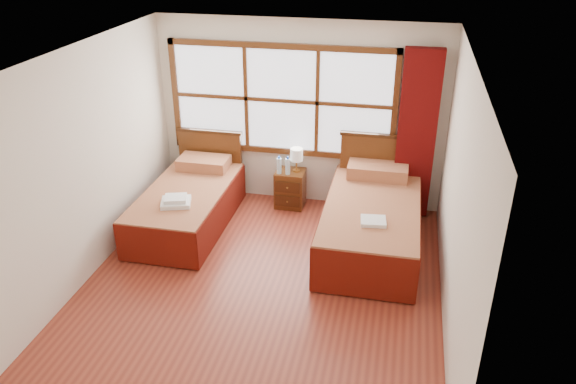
# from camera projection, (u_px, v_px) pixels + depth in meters

# --- Properties ---
(floor) EXTENTS (4.50, 4.50, 0.00)m
(floor) POSITION_uv_depth(u_px,v_px,m) (261.00, 286.00, 6.38)
(floor) COLOR #933824
(floor) RESTS_ON ground
(ceiling) EXTENTS (4.50, 4.50, 0.00)m
(ceiling) POSITION_uv_depth(u_px,v_px,m) (255.00, 58.00, 5.22)
(ceiling) COLOR white
(ceiling) RESTS_ON wall_back
(wall_back) EXTENTS (4.00, 0.00, 4.00)m
(wall_back) POSITION_uv_depth(u_px,v_px,m) (300.00, 115.00, 7.77)
(wall_back) COLOR silver
(wall_back) RESTS_ON floor
(wall_left) EXTENTS (0.00, 4.50, 4.50)m
(wall_left) POSITION_uv_depth(u_px,v_px,m) (83.00, 167.00, 6.18)
(wall_left) COLOR silver
(wall_left) RESTS_ON floor
(wall_right) EXTENTS (0.00, 4.50, 4.50)m
(wall_right) POSITION_uv_depth(u_px,v_px,m) (458.00, 202.00, 5.43)
(wall_right) COLOR silver
(wall_right) RESTS_ON floor
(window) EXTENTS (3.16, 0.06, 1.56)m
(window) POSITION_uv_depth(u_px,v_px,m) (281.00, 100.00, 7.69)
(window) COLOR white
(window) RESTS_ON wall_back
(curtain) EXTENTS (0.50, 0.16, 2.30)m
(curtain) POSITION_uv_depth(u_px,v_px,m) (416.00, 135.00, 7.41)
(curtain) COLOR #5A0909
(curtain) RESTS_ON wall_back
(bed_left) EXTENTS (1.04, 2.06, 1.01)m
(bed_left) POSITION_uv_depth(u_px,v_px,m) (189.00, 203.00, 7.54)
(bed_left) COLOR #391D0B
(bed_left) RESTS_ON floor
(bed_right) EXTENTS (1.17, 2.27, 1.14)m
(bed_right) POSITION_uv_depth(u_px,v_px,m) (372.00, 219.00, 7.06)
(bed_right) COLOR #391D0B
(bed_right) RESTS_ON floor
(nightstand) EXTENTS (0.41, 0.40, 0.54)m
(nightstand) POSITION_uv_depth(u_px,v_px,m) (290.00, 189.00, 8.02)
(nightstand) COLOR #562D12
(nightstand) RESTS_ON floor
(towels_left) EXTENTS (0.43, 0.41, 0.11)m
(towels_left) POSITION_uv_depth(u_px,v_px,m) (176.00, 201.00, 6.99)
(towels_left) COLOR white
(towels_left) RESTS_ON bed_left
(towels_right) EXTENTS (0.31, 0.28, 0.04)m
(towels_right) POSITION_uv_depth(u_px,v_px,m) (373.00, 221.00, 6.44)
(towels_right) COLOR white
(towels_right) RESTS_ON bed_right
(lamp) EXTENTS (0.18, 0.18, 0.34)m
(lamp) POSITION_uv_depth(u_px,v_px,m) (297.00, 155.00, 7.80)
(lamp) COLOR #C48A3F
(lamp) RESTS_ON nightstand
(bottle_near) EXTENTS (0.07, 0.07, 0.26)m
(bottle_near) POSITION_uv_depth(u_px,v_px,m) (279.00, 166.00, 7.79)
(bottle_near) COLOR #C2EAFA
(bottle_near) RESTS_ON nightstand
(bottle_far) EXTENTS (0.07, 0.07, 0.26)m
(bottle_far) POSITION_uv_depth(u_px,v_px,m) (288.00, 166.00, 7.77)
(bottle_far) COLOR #C2EAFA
(bottle_far) RESTS_ON nightstand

